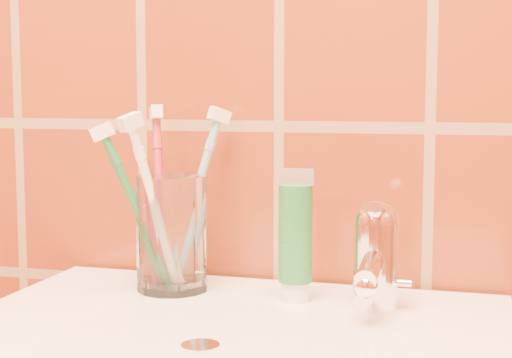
% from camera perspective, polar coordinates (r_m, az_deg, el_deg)
% --- Properties ---
extents(glass_tumbler, '(0.09, 0.09, 0.14)m').
position_cam_1_polar(glass_tumbler, '(0.93, -6.12, -3.93)').
color(glass_tumbler, white).
rests_on(glass_tumbler, pedestal_sink).
extents(toothpaste_tube, '(0.04, 0.04, 0.15)m').
position_cam_1_polar(toothpaste_tube, '(0.88, 2.88, -4.40)').
color(toothpaste_tube, white).
rests_on(toothpaste_tube, pedestal_sink).
extents(faucet, '(0.05, 0.11, 0.12)m').
position_cam_1_polar(faucet, '(0.86, 8.67, -5.23)').
color(faucet, white).
rests_on(faucet, pedestal_sink).
extents(toothbrush_0, '(0.15, 0.13, 0.21)m').
position_cam_1_polar(toothbrush_0, '(0.92, -8.60, -2.27)').
color(toothbrush_0, '#1E7138').
rests_on(toothbrush_0, glass_tumbler).
extents(toothbrush_1, '(0.10, 0.12, 0.23)m').
position_cam_1_polar(toothbrush_1, '(0.95, -7.03, -1.38)').
color(toothbrush_1, '#B12639').
rests_on(toothbrush_1, glass_tumbler).
extents(toothbrush_2, '(0.12, 0.15, 0.23)m').
position_cam_1_polar(toothbrush_2, '(0.90, -7.33, -2.05)').
color(toothbrush_2, white).
rests_on(toothbrush_2, glass_tumbler).
extents(toothbrush_3, '(0.15, 0.15, 0.23)m').
position_cam_1_polar(toothbrush_3, '(0.95, -4.51, -1.42)').
color(toothbrush_3, '#79B7D7').
rests_on(toothbrush_3, glass_tumbler).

